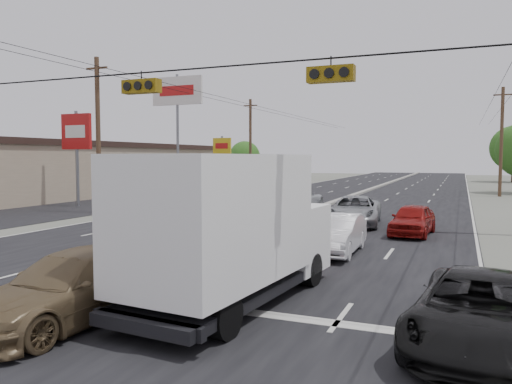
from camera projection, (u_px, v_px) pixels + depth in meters
ground at (100, 288)px, 13.85m from camera, size 200.00×200.00×0.00m
road_surface at (341, 201)px, 41.51m from camera, size 20.00×160.00×0.02m
center_median at (341, 200)px, 41.50m from camera, size 0.50×160.00×0.20m
strip_mall at (55, 171)px, 46.65m from camera, size 12.00×42.00×4.60m
parking_lot at (135, 199)px, 43.38m from camera, size 10.00×42.00×0.02m
utility_pole_left_b at (98, 134)px, 32.09m from camera, size 1.60×0.30×10.00m
utility_pole_left_c at (250, 144)px, 55.14m from camera, size 1.60×0.30×10.00m
utility_pole_right_c at (501, 141)px, 45.61m from camera, size 1.60×0.30×10.00m
traffic_signals at (138, 85)px, 12.94m from camera, size 25.00×0.30×0.54m
pole_sign_mid at (77, 137)px, 36.57m from camera, size 2.60×0.25×7.00m
pole_sign_billboard at (177, 98)px, 44.58m from camera, size 5.00×0.25×11.00m
pole_sign_far at (222, 150)px, 56.52m from camera, size 2.20×0.25×6.00m
tree_left_far at (245, 157)px, 77.29m from camera, size 4.80×4.80×6.12m
box_truck at (232, 228)px, 12.16m from camera, size 3.17×7.46×3.69m
tan_sedan at (74, 287)px, 10.97m from camera, size 2.58×5.41×1.52m
red_sedan at (249, 248)px, 16.02m from camera, size 1.67×4.34×1.41m
black_suv at (479, 312)px, 9.39m from camera, size 2.86×5.27×1.40m
queue_car_a at (287, 216)px, 24.36m from camera, size 1.87×4.45×1.50m
queue_car_b at (336, 234)px, 18.69m from camera, size 1.62×4.47×1.46m
queue_car_c at (355, 211)px, 26.50m from camera, size 3.14×5.78×1.54m
queue_car_e at (412, 220)px, 23.13m from camera, size 2.04×4.34×1.44m
oncoming_near at (200, 212)px, 26.95m from camera, size 2.22×4.57×1.28m
oncoming_far at (301, 199)px, 35.87m from camera, size 2.41×4.76×1.29m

